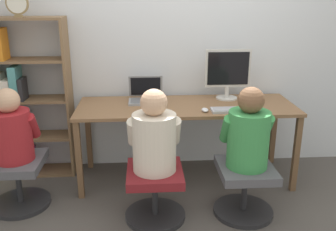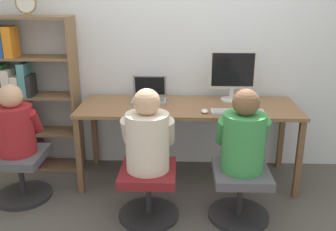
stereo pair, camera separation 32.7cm
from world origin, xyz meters
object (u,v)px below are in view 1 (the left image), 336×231
object	(u,v)px
bookshelf	(11,106)
office_chair_side	(18,179)
person_at_monitor	(248,133)
office_chair_right	(155,190)
desktop_monitor	(228,73)
desk_clock	(17,4)
office_chair_left	(245,186)
laptop	(146,96)
person_at_laptop	(154,137)
keyboard	(237,110)
person_near_shelf	(11,130)

from	to	relation	value
bookshelf	office_chair_side	bearing A→B (deg)	-72.07
person_at_monitor	office_chair_right	bearing A→B (deg)	-178.41
desktop_monitor	desk_clock	distance (m)	2.00
office_chair_left	desktop_monitor	bearing A→B (deg)	89.69
laptop	office_chair_side	distance (m)	1.34
office_chair_left	person_at_laptop	bearing A→B (deg)	-179.11
keyboard	person_at_monitor	distance (m)	0.43
person_at_laptop	desk_clock	xyz separation A→B (m)	(-1.15, 0.80, 0.95)
keyboard	person_at_laptop	xyz separation A→B (m)	(-0.74, -0.44, -0.06)
office_chair_left	desk_clock	size ratio (longest dim) A/B	2.27
desk_clock	person_at_laptop	bearing A→B (deg)	-34.89
person_at_laptop	office_chair_side	xyz separation A→B (m)	(-1.15, 0.26, -0.46)
desk_clock	office_chair_side	size ratio (longest dim) A/B	0.44
laptop	person_at_laptop	xyz separation A→B (m)	(0.05, -0.81, -0.10)
person_at_monitor	office_chair_side	bearing A→B (deg)	172.73
desktop_monitor	person_at_monitor	distance (m)	0.88
person_at_monitor	bookshelf	world-z (taller)	bookshelf
bookshelf	office_chair_right	bearing A→B (deg)	-32.82
person_at_monitor	person_at_laptop	size ratio (longest dim) A/B	1.00
keyboard	person_at_monitor	world-z (taller)	person_at_monitor
office_chair_right	office_chair_side	xyz separation A→B (m)	(-1.15, 0.26, 0.00)
office_chair_right	desk_clock	distance (m)	1.99
keyboard	bookshelf	world-z (taller)	bookshelf
person_near_shelf	keyboard	bearing A→B (deg)	5.45
person_at_laptop	person_near_shelf	world-z (taller)	person_at_laptop
desktop_monitor	keyboard	world-z (taller)	desktop_monitor
office_chair_right	office_chair_side	distance (m)	1.18
keyboard	person_at_monitor	bearing A→B (deg)	-91.35
desktop_monitor	person_at_laptop	bearing A→B (deg)	-131.11
person_at_monitor	desktop_monitor	bearing A→B (deg)	89.69
desk_clock	laptop	bearing A→B (deg)	0.07
laptop	desk_clock	bearing A→B (deg)	-179.93
desktop_monitor	keyboard	size ratio (longest dim) A/B	1.06
office_chair_right	person_near_shelf	world-z (taller)	person_near_shelf
keyboard	laptop	bearing A→B (deg)	155.45
desk_clock	office_chair_side	world-z (taller)	desk_clock
person_at_monitor	desk_clock	bearing A→B (deg)	157.32
desktop_monitor	office_chair_side	bearing A→B (deg)	-162.65
person_at_laptop	person_near_shelf	bearing A→B (deg)	167.25
office_chair_left	person_near_shelf	size ratio (longest dim) A/B	0.81
desktop_monitor	office_chair_right	bearing A→B (deg)	-130.96
person_at_laptop	office_chair_side	world-z (taller)	person_at_laptop
bookshelf	desk_clock	distance (m)	0.96
laptop	office_chair_right	xyz separation A→B (m)	(0.05, -0.81, -0.55)
bookshelf	person_at_laptop	bearing A→B (deg)	-32.68
laptop	office_chair_side	xyz separation A→B (m)	(-1.10, -0.55, -0.55)
person_near_shelf	office_chair_side	bearing A→B (deg)	-90.00
laptop	office_chair_left	distance (m)	1.25
keyboard	person_near_shelf	world-z (taller)	person_near_shelf
person_at_laptop	person_near_shelf	size ratio (longest dim) A/B	1.07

